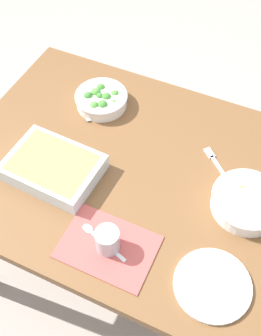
% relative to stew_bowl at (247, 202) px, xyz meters
% --- Properties ---
extents(ground_plane, '(6.00, 6.00, 0.00)m').
position_rel_stew_bowl_xyz_m(ground_plane, '(0.39, 0.01, -0.77)').
color(ground_plane, '#9E9389').
extents(dining_table, '(1.20, 0.90, 0.74)m').
position_rel_stew_bowl_xyz_m(dining_table, '(0.39, 0.01, -0.12)').
color(dining_table, brown).
rests_on(dining_table, ground_plane).
extents(placemat, '(0.28, 0.20, 0.00)m').
position_rel_stew_bowl_xyz_m(placemat, '(0.33, 0.31, -0.03)').
color(placemat, '#B24C47').
rests_on(placemat, dining_table).
extents(stew_bowl, '(0.23, 0.23, 0.06)m').
position_rel_stew_bowl_xyz_m(stew_bowl, '(0.00, 0.00, 0.00)').
color(stew_bowl, white).
rests_on(stew_bowl, dining_table).
extents(broccoli_bowl, '(0.20, 0.20, 0.07)m').
position_rel_stew_bowl_xyz_m(broccoli_bowl, '(0.62, -0.22, -0.00)').
color(broccoli_bowl, white).
rests_on(broccoli_bowl, dining_table).
extents(baking_dish, '(0.31, 0.23, 0.06)m').
position_rel_stew_bowl_xyz_m(baking_dish, '(0.62, 0.14, 0.00)').
color(baking_dish, silver).
rests_on(baking_dish, dining_table).
extents(drink_cup, '(0.07, 0.07, 0.08)m').
position_rel_stew_bowl_xyz_m(drink_cup, '(0.33, 0.31, 0.01)').
color(drink_cup, '#B2BCC6').
rests_on(drink_cup, dining_table).
extents(side_plate, '(0.22, 0.22, 0.01)m').
position_rel_stew_bowl_xyz_m(side_plate, '(0.01, 0.29, -0.03)').
color(side_plate, white).
rests_on(side_plate, dining_table).
extents(spoon_by_stew, '(0.18, 0.05, 0.01)m').
position_rel_stew_bowl_xyz_m(spoon_by_stew, '(0.04, 0.01, -0.03)').
color(spoon_by_stew, silver).
rests_on(spoon_by_stew, dining_table).
extents(spoon_by_broccoli, '(0.03, 0.18, 0.01)m').
position_rel_stew_bowl_xyz_m(spoon_by_broccoli, '(0.62, -0.18, -0.03)').
color(spoon_by_broccoli, silver).
rests_on(spoon_by_broccoli, dining_table).
extents(spoon_spare, '(0.17, 0.07, 0.01)m').
position_rel_stew_bowl_xyz_m(spoon_spare, '(0.37, 0.29, -0.03)').
color(spoon_spare, silver).
rests_on(spoon_spare, dining_table).
extents(fork_on_table, '(0.14, 0.13, 0.01)m').
position_rel_stew_bowl_xyz_m(fork_on_table, '(0.13, -0.13, -0.03)').
color(fork_on_table, silver).
rests_on(fork_on_table, dining_table).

